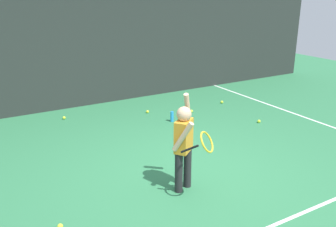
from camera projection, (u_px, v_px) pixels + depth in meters
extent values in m
plane|color=#2D7247|center=(194.00, 171.00, 5.58)|extent=(20.00, 20.00, 0.00)
cube|color=white|center=(270.00, 227.00, 4.28)|extent=(9.00, 0.05, 0.00)
cube|color=white|center=(299.00, 115.00, 8.07)|extent=(0.05, 9.00, 0.00)
cube|color=#282D2B|center=(96.00, 44.00, 8.49)|extent=(13.57, 0.08, 2.89)
cylinder|color=slate|center=(95.00, 40.00, 8.51)|extent=(0.09, 0.09, 3.04)
cylinder|color=slate|center=(293.00, 26.00, 11.68)|extent=(0.09, 0.09, 3.04)
cylinder|color=#232326|center=(179.00, 173.00, 4.94)|extent=(0.11, 0.11, 0.58)
cylinder|color=#232326|center=(187.00, 168.00, 5.07)|extent=(0.11, 0.11, 0.58)
cube|color=orange|center=(184.00, 136.00, 4.84)|extent=(0.34, 0.32, 0.44)
sphere|color=tan|center=(184.00, 114.00, 4.74)|extent=(0.20, 0.20, 0.20)
cylinder|color=tan|center=(188.00, 108.00, 4.92)|extent=(0.21, 0.18, 0.46)
cylinder|color=tan|center=(183.00, 137.00, 4.63)|extent=(0.23, 0.27, 0.43)
cylinder|color=black|center=(190.00, 149.00, 4.56)|extent=(0.17, 0.21, 0.15)
torus|color=yellow|center=(207.00, 142.00, 4.43)|extent=(0.32, 0.30, 0.26)
cylinder|color=#268CD8|center=(172.00, 117.00, 7.66)|extent=(0.07, 0.07, 0.22)
sphere|color=#CCE033|center=(222.00, 102.00, 8.91)|extent=(0.07, 0.07, 0.07)
sphere|color=#CCE033|center=(64.00, 118.00, 7.82)|extent=(0.07, 0.07, 0.07)
sphere|color=#CCE033|center=(147.00, 112.00, 8.21)|extent=(0.07, 0.07, 0.07)
sphere|color=#CCE033|center=(192.00, 111.00, 8.25)|extent=(0.07, 0.07, 0.07)
sphere|color=#CCE033|center=(259.00, 121.00, 7.61)|extent=(0.07, 0.07, 0.07)
sphere|color=#CCE033|center=(60.00, 226.00, 4.23)|extent=(0.07, 0.07, 0.07)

